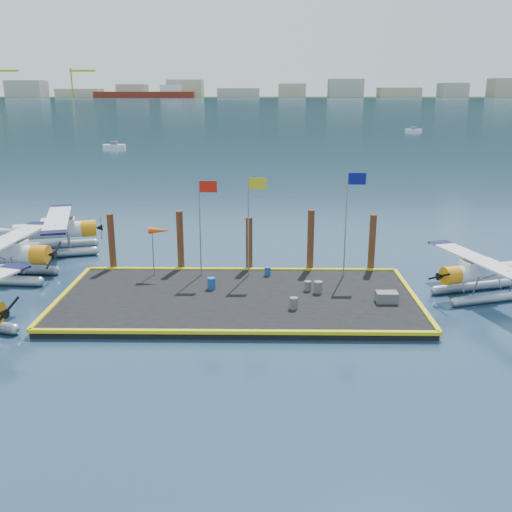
{
  "coord_description": "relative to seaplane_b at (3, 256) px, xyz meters",
  "views": [
    {
      "loc": [
        1.47,
        -30.48,
        11.7
      ],
      "look_at": [
        1.0,
        2.0,
        2.2
      ],
      "focal_mm": 40.0,
      "sensor_mm": 36.0,
      "label": 1
    }
  ],
  "objects": [
    {
      "name": "drum_5",
      "position": [
        16.84,
        -0.18,
        -0.87
      ],
      "size": [
        0.39,
        0.39,
        0.55
      ],
      "primitive_type": "cylinder",
      "color": "navy",
      "rests_on": "dock"
    },
    {
      "name": "drum_2",
      "position": [
        19.74,
        -3.35,
        -0.8
      ],
      "size": [
        0.48,
        0.48,
        0.68
      ],
      "primitive_type": "cylinder",
      "color": "#535257",
      "rests_on": "dock"
    },
    {
      "name": "piling_0",
      "position": [
        6.63,
        1.41,
        0.46
      ],
      "size": [
        0.44,
        0.44,
        4.0
      ],
      "primitive_type": "cylinder",
      "color": "#472614",
      "rests_on": "ground"
    },
    {
      "name": "piling_4",
      "position": [
        23.63,
        1.41,
        0.46
      ],
      "size": [
        0.44,
        0.44,
        4.0
      ],
      "primitive_type": "cylinder",
      "color": "#472614",
      "rests_on": "ground"
    },
    {
      "name": "drum_0",
      "position": [
        13.5,
        -2.75,
        -0.8
      ],
      "size": [
        0.48,
        0.48,
        0.67
      ],
      "primitive_type": "cylinder",
      "color": "navy",
      "rests_on": "dock"
    },
    {
      "name": "drum_4",
      "position": [
        19.17,
        -2.96,
        -0.86
      ],
      "size": [
        0.4,
        0.4,
        0.56
      ],
      "primitive_type": "cylinder",
      "color": "#535257",
      "rests_on": "dock"
    },
    {
      "name": "piling_3",
      "position": [
        19.63,
        1.41,
        0.61
      ],
      "size": [
        0.44,
        0.44,
        4.3
      ],
      "primitive_type": "cylinder",
      "color": "#472614",
      "rests_on": "ground"
    },
    {
      "name": "crate",
      "position": [
        23.39,
        -4.81,
        -0.85
      ],
      "size": [
        1.17,
        0.78,
        0.58
      ],
      "primitive_type": "cube",
      "color": "#535257",
      "rests_on": "dock"
    },
    {
      "name": "dock_bumpers",
      "position": [
        15.13,
        -3.99,
        -1.05
      ],
      "size": [
        20.25,
        10.25,
        0.18
      ],
      "primitive_type": null,
      "color": "#CBBC0B",
      "rests_on": "dock"
    },
    {
      "name": "flagpole_yellow",
      "position": [
        15.83,
        -0.19,
        2.97
      ],
      "size": [
        1.14,
        0.08,
        6.2
      ],
      "color": "gray",
      "rests_on": "dock"
    },
    {
      "name": "seaplane_b",
      "position": [
        0.0,
        0.0,
        0.0
      ],
      "size": [
        9.05,
        9.97,
        3.54
      ],
      "rotation": [
        0.0,
        0.0,
        -1.64
      ],
      "color": "#959BA2",
      "rests_on": "ground"
    },
    {
      "name": "dock",
      "position": [
        15.13,
        -3.99,
        -1.34
      ],
      "size": [
        20.0,
        10.0,
        0.4
      ],
      "primitive_type": "cube",
      "color": "black",
      "rests_on": "ground"
    },
    {
      "name": "flagpole_blue",
      "position": [
        21.82,
        -0.19,
        3.14
      ],
      "size": [
        1.14,
        0.08,
        6.5
      ],
      "color": "gray",
      "rests_on": "dock"
    },
    {
      "name": "ground",
      "position": [
        15.13,
        -3.99,
        -1.54
      ],
      "size": [
        4000.0,
        4000.0,
        0.0
      ],
      "primitive_type": "plane",
      "color": "#162B43",
      "rests_on": "ground"
    },
    {
      "name": "piling_2",
      "position": [
        15.63,
        1.41,
        0.36
      ],
      "size": [
        0.44,
        0.44,
        3.8
      ],
      "primitive_type": "cylinder",
      "color": "#472614",
      "rests_on": "ground"
    },
    {
      "name": "seaplane_d",
      "position": [
        29.37,
        -2.76,
        -0.19
      ],
      "size": [
        8.08,
        8.66,
        3.09
      ],
      "rotation": [
        0.0,
        0.0,
        1.86
      ],
      "color": "#959BA2",
      "rests_on": "ground"
    },
    {
      "name": "drum_1",
      "position": [
        18.2,
        -5.87,
        -0.83
      ],
      "size": [
        0.44,
        0.44,
        0.62
      ],
      "primitive_type": "cylinder",
      "color": "#535257",
      "rests_on": "dock"
    },
    {
      "name": "piling_1",
      "position": [
        11.13,
        1.41,
        0.56
      ],
      "size": [
        0.44,
        0.44,
        4.2
      ],
      "primitive_type": "cylinder",
      "color": "#472614",
      "rests_on": "ground"
    },
    {
      "name": "far_backdrop",
      "position": [
        255.04,
        1733.53,
        7.91
      ],
      "size": [
        3050.0,
        2050.0,
        810.0
      ],
      "color": "black",
      "rests_on": "ground"
    },
    {
      "name": "windsock",
      "position": [
        10.1,
        -0.19,
        1.69
      ],
      "size": [
        1.4,
        0.44,
        3.12
      ],
      "color": "gray",
      "rests_on": "dock"
    },
    {
      "name": "flagpole_red",
      "position": [
        12.83,
        -0.19,
        2.85
      ],
      "size": [
        1.14,
        0.08,
        6.0
      ],
      "color": "gray",
      "rests_on": "dock"
    },
    {
      "name": "seaplane_c",
      "position": [
        1.05,
        6.03,
        0.03
      ],
      "size": [
        9.44,
        10.14,
        3.61
      ],
      "rotation": [
        0.0,
        0.0,
        -1.29
      ],
      "color": "#959BA2",
      "rests_on": "ground"
    }
  ]
}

